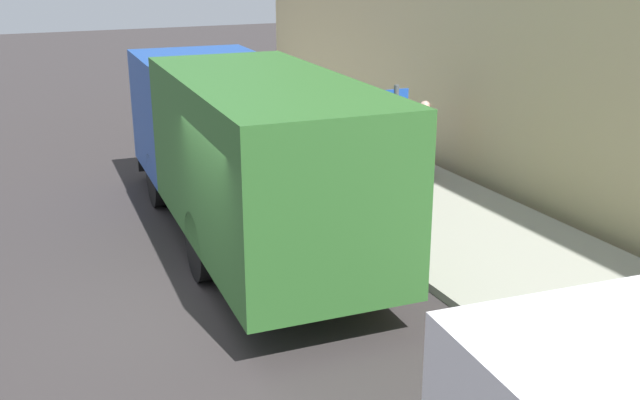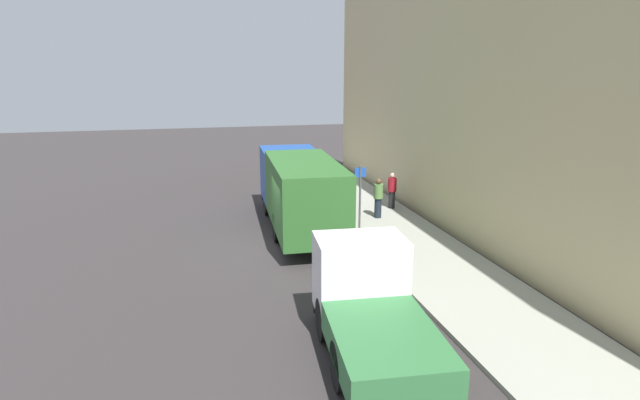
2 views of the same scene
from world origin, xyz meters
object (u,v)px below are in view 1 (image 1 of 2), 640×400
(pedestrian_walking, at_px, (409,156))
(pedestrian_standing, at_px, (424,137))
(traffic_cone_orange, at_px, (304,152))
(large_utility_truck, at_px, (242,144))
(street_sign_post, at_px, (394,153))

(pedestrian_walking, bearing_deg, pedestrian_standing, 67.51)
(pedestrian_walking, distance_m, traffic_cone_orange, 3.36)
(large_utility_truck, bearing_deg, pedestrian_walking, 8.82)
(pedestrian_standing, height_order, street_sign_post, street_sign_post)
(pedestrian_standing, relative_size, traffic_cone_orange, 2.84)
(pedestrian_standing, xyz_separation_m, traffic_cone_orange, (-1.97, 1.90, -0.56))
(street_sign_post, bearing_deg, large_utility_truck, 143.16)
(pedestrian_walking, distance_m, pedestrian_standing, 1.73)
(large_utility_truck, relative_size, pedestrian_standing, 5.35)
(large_utility_truck, xyz_separation_m, pedestrian_standing, (4.62, 1.67, -0.72))
(pedestrian_standing, height_order, traffic_cone_orange, pedestrian_standing)
(pedestrian_standing, bearing_deg, street_sign_post, 100.13)
(large_utility_truck, xyz_separation_m, traffic_cone_orange, (2.64, 3.57, -1.29))
(pedestrian_walking, bearing_deg, large_utility_truck, -155.17)
(pedestrian_walking, distance_m, street_sign_post, 2.47)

